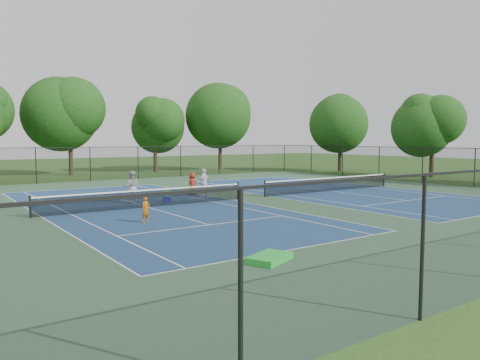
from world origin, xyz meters
TOP-DOWN VIEW (x-y plane):
  - ground at (0.00, 0.00)m, footprint 140.00×140.00m
  - court_pad at (0.00, 0.00)m, footprint 36.00×36.00m
  - tennis_court_left at (-7.00, 0.00)m, footprint 12.00×23.83m
  - tennis_court_right at (7.00, 0.00)m, footprint 12.00×23.83m
  - perimeter_fence at (0.00, 0.00)m, footprint 36.08×36.08m
  - tree_back_b at (-4.00, 26.00)m, footprint 7.60×7.60m
  - tree_back_c at (5.00, 25.00)m, footprint 6.00×6.00m
  - tree_back_d at (13.00, 24.00)m, footprint 7.80×7.80m
  - tree_side_e at (23.00, 14.00)m, footprint 6.60×6.60m
  - tree_side_f at (24.00, 3.00)m, footprint 5.80×5.80m
  - child_player at (-9.01, -4.29)m, footprint 0.51×0.43m
  - instructor at (-7.06, 2.14)m, footprint 1.10×0.98m
  - bystander_a at (-2.18, 2.19)m, footprint 1.17×0.87m
  - bystander_c at (-2.24, 3.60)m, footprint 0.81×0.61m
  - ball_crate at (-5.13, 1.49)m, footprint 0.47×0.41m
  - ball_hopper at (-5.13, 1.49)m, footprint 0.40×0.35m
  - green_tarp at (-8.65, -12.63)m, footprint 1.67×1.37m

SIDE VIEW (x-z plane):
  - ground at x=0.00m, z-range 0.00..0.00m
  - court_pad at x=0.00m, z-range 0.00..0.01m
  - tennis_court_left at x=-7.00m, z-range -0.44..0.63m
  - tennis_court_right at x=7.00m, z-range -0.44..0.63m
  - green_tarp at x=-8.65m, z-range 0.01..0.21m
  - ball_crate at x=-5.13m, z-range 0.00..0.33m
  - ball_hopper at x=-5.13m, z-range 0.33..0.69m
  - child_player at x=-9.01m, z-range 0.00..1.19m
  - bystander_c at x=-2.24m, z-range 0.00..1.50m
  - bystander_a at x=-2.18m, z-range 0.00..1.84m
  - instructor at x=-7.06m, z-range 0.00..1.87m
  - perimeter_fence at x=0.00m, z-range 0.09..3.11m
  - tree_side_f at x=24.00m, z-range 1.19..9.31m
  - tree_back_c at x=5.00m, z-range 1.28..9.68m
  - tree_side_e at x=23.00m, z-range 1.37..10.25m
  - tree_back_b at x=-4.00m, z-range 1.58..11.61m
  - tree_back_d at x=13.00m, z-range 1.64..12.01m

